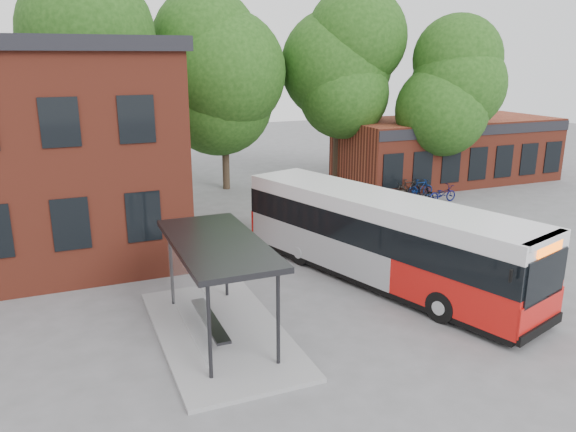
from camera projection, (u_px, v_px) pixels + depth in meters
name	position (u px, v px, depth m)	size (l,w,h in m)	color
ground	(341.00, 297.00, 18.98)	(100.00, 100.00, 0.00)	#5C5C5E
shop_row	(447.00, 150.00, 36.39)	(14.00, 6.20, 4.00)	maroon
bus_shelter	(219.00, 288.00, 16.04)	(3.60, 7.00, 2.90)	#27272A
bike_rail	(405.00, 199.00, 31.23)	(5.20, 0.10, 0.38)	#27272A
tree_0	(101.00, 102.00, 29.49)	(7.92, 7.92, 11.00)	#193D10
tree_1	(224.00, 103.00, 33.03)	(7.92, 7.92, 10.40)	#193D10
tree_2	(338.00, 96.00, 34.63)	(7.92, 7.92, 11.00)	#193D10
tree_3	(444.00, 112.00, 33.15)	(7.04, 7.04, 9.28)	#193D10
city_bus	(380.00, 239.00, 20.02)	(2.59, 12.15, 3.09)	red
bicycle_0	(368.00, 199.00, 30.19)	(0.56, 1.61, 0.85)	black
bicycle_1	(392.00, 198.00, 30.03)	(0.47, 1.68, 1.01)	black
bicycle_2	(391.00, 193.00, 31.32)	(0.65, 1.87, 0.98)	black
bicycle_3	(422.00, 195.00, 30.53)	(0.50, 1.79, 1.07)	black
bicycle_4	(404.00, 196.00, 30.56)	(0.65, 1.87, 0.98)	black
bicycle_5	(409.00, 188.00, 32.21)	(0.51, 1.82, 1.09)	black
bicycle_6	(442.00, 194.00, 31.12)	(0.65, 1.85, 0.97)	#060A44
bicycle_7	(420.00, 188.00, 32.31)	(0.49, 1.73, 1.04)	navy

